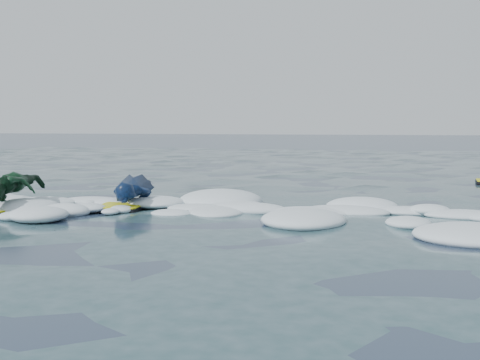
{
  "coord_description": "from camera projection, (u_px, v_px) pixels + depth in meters",
  "views": [
    {
      "loc": [
        2.38,
        -6.6,
        1.21
      ],
      "look_at": [
        0.39,
        1.6,
        0.42
      ],
      "focal_mm": 45.0,
      "sensor_mm": 36.0,
      "label": 1
    }
  ],
  "objects": [
    {
      "name": "ground",
      "position": [
        176.0,
        227.0,
        7.05
      ],
      "size": [
        120.0,
        120.0,
        0.0
      ],
      "primitive_type": "plane",
      "color": "#172538",
      "rests_on": "ground"
    },
    {
      "name": "foam_band",
      "position": [
        202.0,
        214.0,
        8.05
      ],
      "size": [
        12.0,
        3.1,
        0.3
      ],
      "primitive_type": null,
      "color": "white",
      "rests_on": "ground"
    },
    {
      "name": "prone_woman_unit",
      "position": [
        132.0,
        191.0,
        8.82
      ],
      "size": [
        1.03,
        1.74,
        0.43
      ],
      "rotation": [
        0.0,
        0.0,
        1.68
      ],
      "color": "black",
      "rests_on": "ground"
    },
    {
      "name": "prone_child_unit",
      "position": [
        14.0,
        191.0,
        8.36
      ],
      "size": [
        0.9,
        1.45,
        0.53
      ],
      "rotation": [
        0.0,
        0.0,
        1.37
      ],
      "color": "black",
      "rests_on": "ground"
    }
  ]
}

